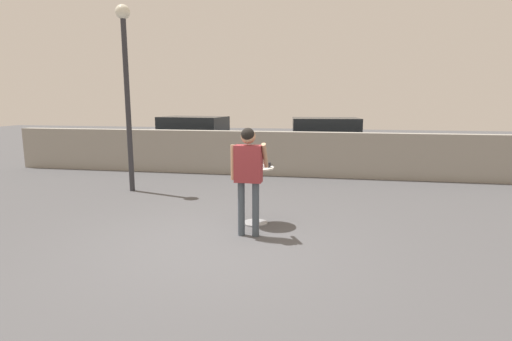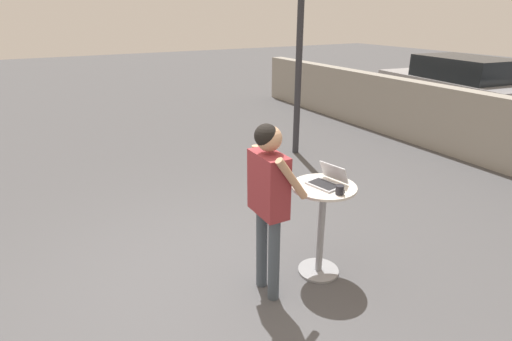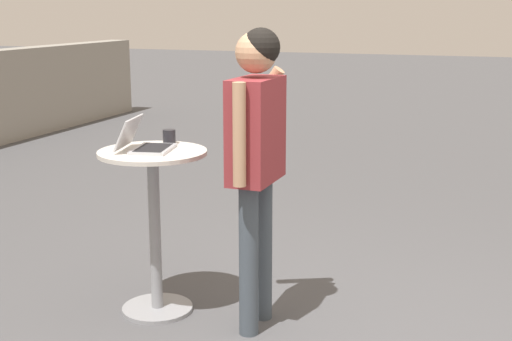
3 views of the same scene
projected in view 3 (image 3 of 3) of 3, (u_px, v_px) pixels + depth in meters
cafe_table at (154, 210)px, 4.25m from camera, size 0.64×0.64×1.01m
laptop at (145, 143)px, 4.17m from camera, size 0.37×0.35×0.20m
coffee_mug at (169, 137)px, 4.37m from camera, size 0.11×0.08×0.09m
standing_person at (256, 141)px, 3.94m from camera, size 0.56×0.38×1.72m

